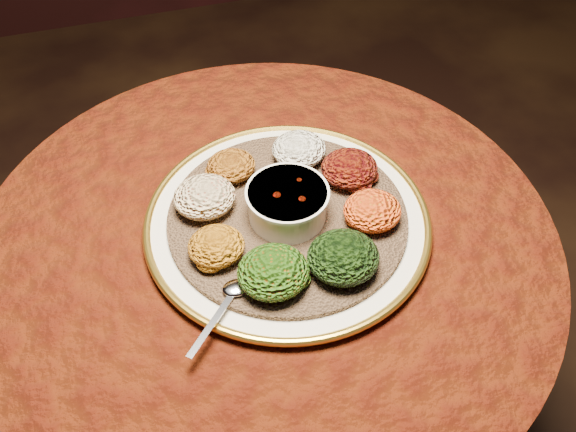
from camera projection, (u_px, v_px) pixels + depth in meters
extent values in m
plane|color=black|center=(273.00, 425.00, 1.59)|extent=(4.00, 4.00, 0.00)
cylinder|color=black|center=(273.00, 421.00, 1.58)|extent=(0.44, 0.44, 0.04)
cylinder|color=black|center=(270.00, 356.00, 1.34)|extent=(0.12, 0.12, 0.68)
cylinder|color=black|center=(266.00, 247.00, 1.07)|extent=(0.80, 0.80, 0.04)
cylinder|color=#381004|center=(268.00, 297.00, 1.18)|extent=(0.93, 0.93, 0.34)
cylinder|color=#381004|center=(265.00, 237.00, 1.05)|extent=(0.96, 0.96, 0.01)
cylinder|color=beige|center=(287.00, 223.00, 1.05)|extent=(0.45, 0.45, 0.02)
torus|color=gold|center=(287.00, 220.00, 1.05)|extent=(0.47, 0.47, 0.01)
cylinder|color=brown|center=(287.00, 217.00, 1.04)|extent=(0.52, 0.52, 0.01)
cylinder|color=silver|center=(287.00, 204.00, 1.02)|extent=(0.13, 0.13, 0.06)
cylinder|color=silver|center=(287.00, 193.00, 1.00)|extent=(0.13, 0.13, 0.01)
cylinder|color=#520904|center=(287.00, 196.00, 1.01)|extent=(0.10, 0.10, 0.01)
ellipsoid|color=silver|center=(236.00, 288.00, 0.94)|extent=(0.04, 0.03, 0.01)
cube|color=silver|center=(211.00, 325.00, 0.89)|extent=(0.09, 0.09, 0.00)
ellipsoid|color=white|center=(299.00, 149.00, 1.11)|extent=(0.09, 0.09, 0.05)
ellipsoid|color=black|center=(349.00, 168.00, 1.08)|extent=(0.10, 0.09, 0.05)
ellipsoid|color=#BD860F|center=(372.00, 211.00, 1.01)|extent=(0.09, 0.09, 0.04)
ellipsoid|color=black|center=(343.00, 257.00, 0.95)|extent=(0.11, 0.10, 0.05)
ellipsoid|color=#A2410A|center=(273.00, 272.00, 0.93)|extent=(0.11, 0.10, 0.05)
ellipsoid|color=#B2690F|center=(216.00, 246.00, 0.97)|extent=(0.09, 0.08, 0.04)
ellipsoid|color=maroon|center=(204.00, 197.00, 1.03)|extent=(0.10, 0.10, 0.05)
ellipsoid|color=#8F4F11|center=(231.00, 166.00, 1.09)|extent=(0.08, 0.08, 0.04)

